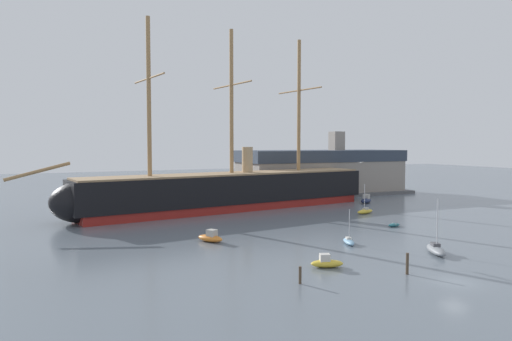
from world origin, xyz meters
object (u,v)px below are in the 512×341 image
dinghy_mid_right (394,225)px  dockside_warehouse_right (322,172)px  sailboat_foreground_right (436,249)px  sailboat_far_left (98,216)px  seagull_in_flight (361,162)px  sailboat_near_centre (349,241)px  motorboat_mid_left (211,237)px  motorboat_far_right (366,200)px  mooring_piling_nearest (407,264)px  motorboat_foreground_left (327,263)px  mooring_piling_left_pair (300,275)px  sailboat_alongside_stern (365,211)px  dinghy_distant_centre (221,202)px  tall_ship (232,190)px

dinghy_mid_right → dockside_warehouse_right: bearing=71.1°
sailboat_foreground_right → sailboat_far_left: size_ratio=1.21×
seagull_in_flight → dockside_warehouse_right: bearing=62.4°
sailboat_far_left → sailboat_near_centre: bearing=-52.0°
motorboat_mid_left → motorboat_far_right: (45.69, 24.19, 0.10)m
sailboat_near_centre → mooring_piling_nearest: size_ratio=2.12×
motorboat_foreground_left → seagull_in_flight: size_ratio=3.02×
mooring_piling_left_pair → motorboat_far_right: bearing=46.1°
sailboat_foreground_right → sailboat_far_left: (-34.82, 45.27, -0.10)m
sailboat_alongside_stern → dinghy_distant_centre: bearing=126.7°
sailboat_far_left → dinghy_distant_centre: size_ratio=2.14×
sailboat_alongside_stern → dinghy_distant_centre: 32.90m
dinghy_distant_centre → seagull_in_flight: (4.19, -44.82, 10.56)m
dinghy_mid_right → sailboat_alongside_stern: sailboat_alongside_stern is taller
mooring_piling_nearest → dinghy_distant_centre: bearing=87.7°
dockside_warehouse_right → dinghy_distant_centre: bearing=-169.0°
sailboat_foreground_right → mooring_piling_nearest: (-9.53, -5.28, 0.55)m
sailboat_far_left → tall_ship: bearing=1.1°
sailboat_alongside_stern → sailboat_near_centre: bearing=-132.6°
motorboat_far_right → motorboat_mid_left: bearing=-152.1°
motorboat_mid_left → motorboat_far_right: 51.70m
motorboat_mid_left → sailboat_foreground_right: bearing=-38.6°
mooring_piling_nearest → dockside_warehouse_right: 75.18m
dinghy_mid_right → sailboat_far_left: bearing=146.2°
mooring_piling_nearest → seagull_in_flight: bearing=68.0°
motorboat_mid_left → sailboat_far_left: bearing=114.0°
sailboat_alongside_stern → dockside_warehouse_right: dockside_warehouse_right is taller
sailboat_near_centre → sailboat_far_left: sailboat_far_left is taller
dinghy_distant_centre → mooring_piling_left_pair: bearing=-103.4°
motorboat_far_right → sailboat_alongside_stern: bearing=-129.0°
dinghy_mid_right → motorboat_far_right: (14.80, 25.87, 0.42)m
tall_ship → dinghy_mid_right: tall_ship is taller
dockside_warehouse_right → sailboat_far_left: bearing=-164.0°
dinghy_mid_right → dinghy_distant_centre: bearing=111.0°
motorboat_mid_left → dinghy_distant_centre: (15.73, 37.85, -0.29)m
motorboat_foreground_left → mooring_piling_nearest: bearing=-43.7°
motorboat_foreground_left → dinghy_distant_centre: motorboat_foreground_left is taller
dinghy_mid_right → sailboat_alongside_stern: 13.92m
motorboat_far_right → dinghy_distant_centre: bearing=155.5°
motorboat_mid_left → seagull_in_flight: 23.47m
sailboat_foreground_right → mooring_piling_left_pair: sailboat_foreground_right is taller
mooring_piling_nearest → mooring_piling_left_pair: bearing=170.8°
motorboat_foreground_left → sailboat_alongside_stern: size_ratio=0.66×
motorboat_foreground_left → sailboat_alongside_stern: bearing=46.0°
sailboat_far_left → dinghy_distant_centre: (27.78, 10.78, -0.17)m
mooring_piling_left_pair → seagull_in_flight: 25.50m
mooring_piling_nearest → motorboat_foreground_left: bearing=136.3°
tall_ship → sailboat_near_centre: 37.06m
sailboat_far_left → mooring_piling_left_pair: sailboat_far_left is taller
tall_ship → sailboat_foreground_right: (8.61, -45.77, -3.40)m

